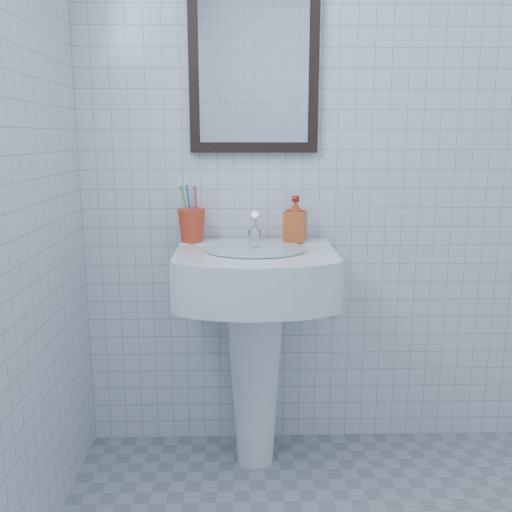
{
  "coord_description": "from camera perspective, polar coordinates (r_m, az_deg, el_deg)",
  "views": [
    {
      "loc": [
        -0.46,
        -1.11,
        1.3
      ],
      "look_at": [
        -0.4,
        0.86,
        0.89
      ],
      "focal_mm": 40.0,
      "sensor_mm": 36.0,
      "label": 1
    }
  ],
  "objects": [
    {
      "name": "wall_back",
      "position": [
        2.35,
        9.8,
        10.42
      ],
      "size": [
        2.2,
        0.02,
        2.5
      ],
      "primitive_type": "cube",
      "color": "white",
      "rests_on": "ground"
    },
    {
      "name": "washbasin",
      "position": [
        2.21,
        -0.08,
        -6.49
      ],
      "size": [
        0.59,
        0.43,
        0.9
      ],
      "color": "white",
      "rests_on": "ground"
    },
    {
      "name": "faucet",
      "position": [
        2.23,
        -0.15,
        2.68
      ],
      "size": [
        0.05,
        0.11,
        0.13
      ],
      "color": "silver",
      "rests_on": "washbasin"
    },
    {
      "name": "toothbrush_cup",
      "position": [
        2.25,
        -6.44,
        3.08
      ],
      "size": [
        0.14,
        0.14,
        0.13
      ],
      "primitive_type": null,
      "rotation": [
        0.0,
        0.0,
        -0.36
      ],
      "color": "red",
      "rests_on": "washbasin"
    },
    {
      "name": "soap_dispenser",
      "position": [
        2.25,
        3.96,
        3.73
      ],
      "size": [
        0.1,
        0.1,
        0.18
      ],
      "primitive_type": "imported",
      "rotation": [
        0.0,
        0.0,
        -0.32
      ],
      "color": "#B94912",
      "rests_on": "washbasin"
    },
    {
      "name": "wall_mirror",
      "position": [
        2.3,
        -0.22,
        18.04
      ],
      "size": [
        0.5,
        0.04,
        0.62
      ],
      "color": "black",
      "rests_on": "wall_back"
    }
  ]
}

